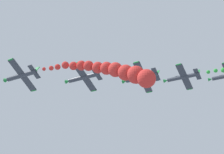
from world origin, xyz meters
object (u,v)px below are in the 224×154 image
airplane_left_inner (21,76)px  airplane_left_outer (141,78)px  airplane_right_inner (83,77)px  airplane_right_outer (182,77)px

airplane_left_inner → airplane_left_outer: bearing=-41.5°
airplane_right_inner → airplane_right_outer: 28.14m
airplane_left_inner → airplane_right_inner: airplane_right_inner is taller
airplane_left_inner → airplane_left_outer: (22.34, -19.78, 2.85)m
airplane_left_inner → airplane_right_outer: size_ratio=1.00×
airplane_left_inner → airplane_right_outer: bearing=-39.9°
airplane_right_outer → airplane_left_inner: bearing=140.1°
airplane_left_inner → airplane_left_outer: airplane_left_outer is taller
airplane_right_inner → airplane_right_outer: bearing=-41.3°
airplane_right_inner → airplane_left_outer: size_ratio=1.00×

